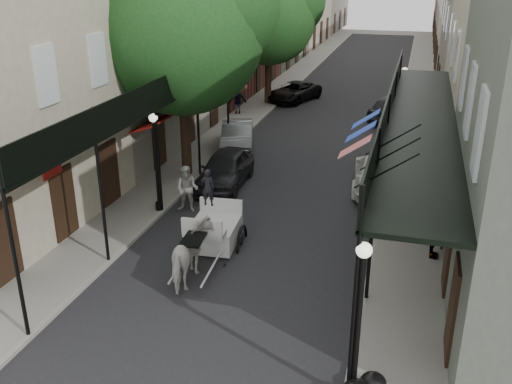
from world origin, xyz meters
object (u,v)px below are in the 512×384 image
Objects in this scene: horse at (193,255)px; lamppost_left at (156,161)px; pedestrian_sidewalk_right at (435,234)px; car_right_near at (378,172)px; tree_near at (191,23)px; tree_far at (275,12)px; lamppost_right_near at (358,321)px; pedestrian_walking at (187,189)px; car_left_far at (294,92)px; car_right_far at (393,108)px; car_left_near at (225,169)px; lamppost_right_far at (402,102)px; car_left_mid at (237,136)px; carriage at (217,209)px; pedestrian_sidewalk_left at (238,99)px.

lamppost_left is at bearing -58.50° from horse.
car_right_near is at bearing 21.55° from pedestrian_sidewalk_right.
tree_far is at bearing 90.19° from tree_near.
lamppost_right_near is 2.07× the size of pedestrian_walking.
pedestrian_walking is 0.39× the size of car_left_far.
car_left_near is at bearing 80.40° from car_right_far.
lamppost_right_far is (8.20, 12.00, 0.00)m from lamppost_left.
car_right_far is (7.78, -2.16, -5.06)m from tree_far.
tree_near is at bearing -73.66° from horse.
tree_near is at bearing 150.02° from car_left_near.
lamppost_right_far is at bearing 11.23° from car_left_mid.
car_right_near is (6.20, 1.38, -0.03)m from car_left_near.
car_right_near is (-0.50, 12.72, -1.34)m from lamppost_right_near.
car_left_far is at bearing 87.12° from lamppost_left.
tree_far reaches higher than carriage.
car_right_near is (-2.17, 5.77, -0.22)m from pedestrian_sidewalk_right.
pedestrian_sidewalk_right reaches higher than car_right_near.
car_left_far is (-1.90, 20.97, -0.51)m from carriage.
tree_far reaches higher than lamppost_left.
lamppost_right_far is 0.75× the size of car_right_near.
pedestrian_sidewalk_left is (-9.74, 2.69, -1.04)m from lamppost_right_far.
lamppost_left reaches higher than carriage.
car_left_mid is 0.94× the size of car_right_far.
lamppost_right_far reaches higher than pedestrian_walking.
pedestrian_sidewalk_right is at bearing -82.71° from lamppost_right_far.
lamppost_left is 1.79× the size of horse.
pedestrian_walking is 9.00m from pedestrian_sidewalk_right.
tree_far is at bearing 90.59° from pedestrian_walking.
pedestrian_walking reaches higher than car_left_mid.
lamppost_right_near is 11.46m from lamppost_left.
lamppost_right_near is 8.41m from carriage.
car_left_far is (-7.22, 7.42, -1.42)m from lamppost_right_far.
lamppost_right_near and lamppost_left have the same top height.
pedestrian_walking is 0.41× the size of car_left_near.
lamppost_left reaches higher than horse.
tree_far is at bearing -63.23° from car_right_near.
car_right_near is at bearing -46.88° from car_left_far.
horse is at bearing 79.95° from pedestrian_sidewalk_left.
tree_far is 4.86× the size of pedestrian_sidewalk_left.
carriage is 10.00m from car_left_mid.
car_right_far is at bearing -106.91° from horse.
tree_near reaches higher than car_right_far.
tree_near reaches higher than tree_far.
lamppost_left is 9.13m from car_right_near.
car_left_near is at bearing 77.06° from pedestrian_walking.
car_right_near is (7.70, 4.72, -1.34)m from lamppost_left.
pedestrian_sidewalk_left is (-4.41, 16.24, -0.13)m from carriage.
tree_far is (-0.05, 14.00, -0.65)m from tree_near.
lamppost_right_near is 20.00m from lamppost_right_far.
tree_far is 9.53m from car_right_far.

